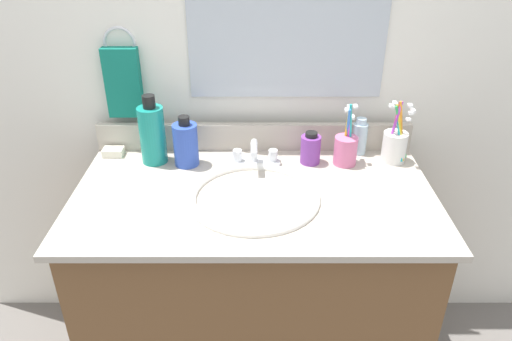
{
  "coord_description": "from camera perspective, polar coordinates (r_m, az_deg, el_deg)",
  "views": [
    {
      "loc": [
        0.01,
        -1.16,
        1.45
      ],
      "look_at": [
        0.0,
        0.0,
        0.8
      ],
      "focal_mm": 33.93,
      "sensor_mm": 36.0,
      "label": 1
    }
  ],
  "objects": [
    {
      "name": "vanity_cabinet",
      "position": [
        1.59,
        -0.04,
        -14.11
      ],
      "size": [
        0.98,
        0.52,
        0.71
      ],
      "primitive_type": "cube",
      "color": "brown",
      "rests_on": "ground_plane"
    },
    {
      "name": "countertop",
      "position": [
        1.36,
        -0.05,
        -2.91
      ],
      "size": [
        1.02,
        0.56,
        0.02
      ],
      "primitive_type": "cube",
      "color": "#B2A899",
      "rests_on": "vanity_cabinet"
    },
    {
      "name": "backsplash",
      "position": [
        1.58,
        0.0,
        4.01
      ],
      "size": [
        1.02,
        0.02,
        0.09
      ],
      "primitive_type": "cube",
      "color": "#B2A899",
      "rests_on": "countertop"
    },
    {
      "name": "back_wall",
      "position": [
        1.69,
        0.01,
        1.1
      ],
      "size": [
        2.12,
        0.04,
        1.3
      ],
      "primitive_type": "cube",
      "color": "white",
      "rests_on": "ground_plane"
    },
    {
      "name": "mirror_panel",
      "position": [
        1.49,
        4.07,
        18.88
      ],
      "size": [
        0.6,
        0.01,
        0.56
      ],
      "primitive_type": "cube",
      "color": "#B2BCC6"
    },
    {
      "name": "towel_ring",
      "position": [
        1.57,
        -15.56,
        14.32
      ],
      "size": [
        0.1,
        0.01,
        0.1
      ],
      "primitive_type": "torus",
      "rotation": [
        1.57,
        0.0,
        0.0
      ],
      "color": "silver"
    },
    {
      "name": "hand_towel",
      "position": [
        1.59,
        -15.14,
        9.97
      ],
      "size": [
        0.11,
        0.04,
        0.22
      ],
      "primitive_type": "cube",
      "color": "#147260"
    },
    {
      "name": "sink_basin",
      "position": [
        1.35,
        0.1,
        -4.37
      ],
      "size": [
        0.37,
        0.37,
        0.11
      ],
      "color": "white",
      "rests_on": "countertop"
    },
    {
      "name": "faucet",
      "position": [
        1.49,
        0.13,
        1.63
      ],
      "size": [
        0.16,
        0.1,
        0.08
      ],
      "color": "silver",
      "rests_on": "countertop"
    },
    {
      "name": "bottle_cream_purple",
      "position": [
        1.5,
        6.66,
        2.55
      ],
      "size": [
        0.06,
        0.06,
        0.1
      ],
      "color": "#7A3899",
      "rests_on": "countertop"
    },
    {
      "name": "bottle_shampoo_blue",
      "position": [
        1.49,
        -8.07,
        3.14
      ],
      "size": [
        0.08,
        0.08,
        0.16
      ],
      "color": "#2D4CB2",
      "rests_on": "countertop"
    },
    {
      "name": "bottle_gel_clear",
      "position": [
        1.58,
        12.33,
        3.85
      ],
      "size": [
        0.05,
        0.05,
        0.12
      ],
      "color": "silver",
      "rests_on": "countertop"
    },
    {
      "name": "bottle_mouthwash_teal",
      "position": [
        1.51,
        -11.9,
        4.29
      ],
      "size": [
        0.08,
        0.08,
        0.22
      ],
      "color": "teal",
      "rests_on": "countertop"
    },
    {
      "name": "cup_white_ceramic",
      "position": [
        1.56,
        16.27,
        2.92
      ],
      "size": [
        0.08,
        0.08,
        0.2
      ],
      "color": "white",
      "rests_on": "countertop"
    },
    {
      "name": "cup_pink",
      "position": [
        1.51,
        10.75,
        2.54
      ],
      "size": [
        0.07,
        0.08,
        0.2
      ],
      "color": "#D16693",
      "rests_on": "countertop"
    },
    {
      "name": "soap_bar",
      "position": [
        1.62,
        -16.25,
        2.15
      ],
      "size": [
        0.06,
        0.04,
        0.02
      ],
      "primitive_type": "cube",
      "color": "white",
      "rests_on": "countertop"
    }
  ]
}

